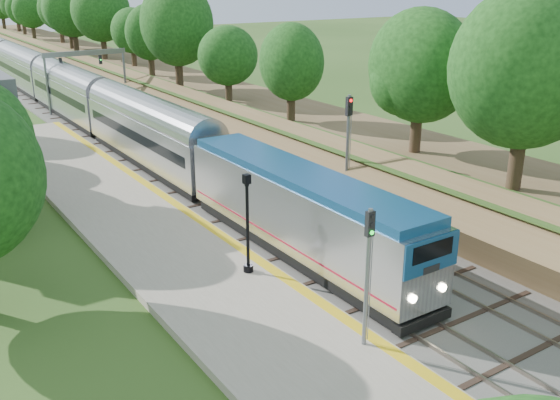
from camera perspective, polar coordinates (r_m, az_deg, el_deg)
trackbed at (r=72.90m, az=-18.50°, el=8.36°), size 9.50×170.00×0.28m
platform at (r=30.58m, az=-8.65°, el=-5.62°), size 6.40×68.00×0.38m
yellow_stripe at (r=31.67m, az=-4.00°, el=-4.13°), size 0.55×68.00×0.01m
embankment at (r=75.15m, az=-12.46°, el=10.69°), size 10.64×170.00×11.70m
signal_gantry at (r=67.54m, az=-17.36°, el=11.75°), size 8.40×0.38×6.20m
trees_behind_platform at (r=31.63m, az=-22.57°, el=2.33°), size 7.82×53.32×7.21m
train at (r=64.40m, az=-18.44°, el=8.90°), size 2.86×95.36×4.21m
lamppost_far at (r=28.08m, az=-2.98°, el=-2.70°), size 0.46×0.46×4.68m
signal_platform at (r=22.27m, az=8.04°, el=-5.75°), size 0.31×0.25×5.34m
signal_farside at (r=36.43m, az=6.22°, el=5.46°), size 0.37×0.30×6.78m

